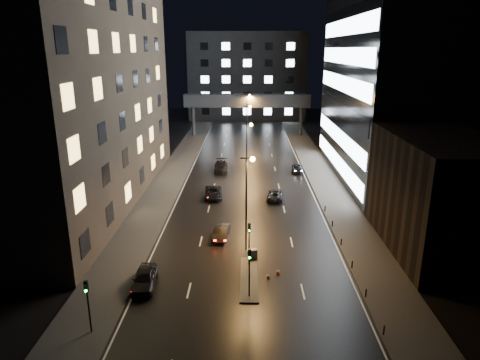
# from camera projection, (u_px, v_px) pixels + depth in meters

# --- Properties ---
(ground) EXTENTS (160.00, 160.00, 0.00)m
(ground) POSITION_uv_depth(u_px,v_px,m) (247.00, 169.00, 75.70)
(ground) COLOR black
(ground) RESTS_ON ground
(sidewalk_left) EXTENTS (5.00, 110.00, 0.15)m
(sidewalk_left) POSITION_uv_depth(u_px,v_px,m) (172.00, 176.00, 71.11)
(sidewalk_left) COLOR #383533
(sidewalk_left) RESTS_ON ground
(sidewalk_right) EXTENTS (5.00, 110.00, 0.15)m
(sidewalk_right) POSITION_uv_depth(u_px,v_px,m) (322.00, 177.00, 70.70)
(sidewalk_right) COLOR #383533
(sidewalk_right) RESTS_ON ground
(building_left) EXTENTS (15.00, 48.00, 40.00)m
(building_left) POSITION_uv_depth(u_px,v_px,m) (72.00, 51.00, 54.89)
(building_left) COLOR #2D2319
(building_left) RESTS_ON ground
(building_right_low) EXTENTS (10.00, 18.00, 12.00)m
(building_right_low) POSITION_uv_depth(u_px,v_px,m) (440.00, 194.00, 43.99)
(building_right_low) COLOR black
(building_right_low) RESTS_ON ground
(building_right_glass) EXTENTS (20.00, 36.00, 45.00)m
(building_right_glass) POSITION_uv_depth(u_px,v_px,m) (412.00, 34.00, 64.86)
(building_right_glass) COLOR black
(building_right_glass) RESTS_ON ground
(building_far) EXTENTS (34.00, 14.00, 25.00)m
(building_far) POSITION_uv_depth(u_px,v_px,m) (247.00, 76.00, 127.45)
(building_far) COLOR #333335
(building_far) RESTS_ON ground
(skybridge) EXTENTS (30.00, 3.00, 10.00)m
(skybridge) POSITION_uv_depth(u_px,v_px,m) (247.00, 101.00, 101.92)
(skybridge) COLOR #333335
(skybridge) RESTS_ON ground
(median_island) EXTENTS (1.60, 8.00, 0.15)m
(median_island) POSITION_uv_depth(u_px,v_px,m) (249.00, 279.00, 39.36)
(median_island) COLOR #383533
(median_island) RESTS_ON ground
(traffic_signal_near) EXTENTS (0.28, 0.34, 4.40)m
(traffic_signal_near) POSITION_uv_depth(u_px,v_px,m) (249.00, 237.00, 40.86)
(traffic_signal_near) COLOR black
(traffic_signal_near) RESTS_ON median_island
(traffic_signal_far) EXTENTS (0.28, 0.34, 4.40)m
(traffic_signal_far) POSITION_uv_depth(u_px,v_px,m) (249.00, 265.00, 35.60)
(traffic_signal_far) COLOR black
(traffic_signal_far) RESTS_ON median_island
(traffic_signal_corner) EXTENTS (0.28, 0.34, 4.40)m
(traffic_signal_corner) POSITION_uv_depth(u_px,v_px,m) (88.00, 299.00, 31.06)
(traffic_signal_corner) COLOR black
(traffic_signal_corner) RESTS_ON ground
(bollard_row) EXTENTS (0.12, 25.12, 0.90)m
(bollard_row) POSITION_uv_depth(u_px,v_px,m) (346.00, 253.00, 43.39)
(bollard_row) COLOR black
(bollard_row) RESTS_ON ground
(streetlight_near) EXTENTS (1.45, 0.50, 10.15)m
(streetlight_near) POSITION_uv_depth(u_px,v_px,m) (248.00, 192.00, 43.21)
(streetlight_near) COLOR black
(streetlight_near) RESTS_ON ground
(streetlight_mid_a) EXTENTS (1.45, 0.50, 10.15)m
(streetlight_mid_a) POSITION_uv_depth(u_px,v_px,m) (248.00, 148.00, 62.32)
(streetlight_mid_a) COLOR black
(streetlight_mid_a) RESTS_ON ground
(streetlight_mid_b) EXTENTS (1.45, 0.50, 10.15)m
(streetlight_mid_b) POSITION_uv_depth(u_px,v_px,m) (248.00, 125.00, 81.43)
(streetlight_mid_b) COLOR black
(streetlight_mid_b) RESTS_ON ground
(streetlight_far) EXTENTS (1.45, 0.50, 10.15)m
(streetlight_far) POSITION_uv_depth(u_px,v_px,m) (248.00, 110.00, 100.55)
(streetlight_far) COLOR black
(streetlight_far) RESTS_ON ground
(car_away_a) EXTENTS (2.22, 4.90, 1.63)m
(car_away_a) POSITION_uv_depth(u_px,v_px,m) (145.00, 278.00, 37.94)
(car_away_a) COLOR black
(car_away_a) RESTS_ON ground
(car_away_b) EXTENTS (1.98, 4.38, 1.40)m
(car_away_b) POSITION_uv_depth(u_px,v_px,m) (221.00, 233.00, 47.67)
(car_away_b) COLOR black
(car_away_b) RESTS_ON ground
(car_away_c) EXTENTS (2.84, 5.42, 1.46)m
(car_away_c) POSITION_uv_depth(u_px,v_px,m) (213.00, 193.00, 60.88)
(car_away_c) COLOR black
(car_away_c) RESTS_ON ground
(car_away_d) EXTENTS (2.51, 5.75, 1.64)m
(car_away_d) POSITION_uv_depth(u_px,v_px,m) (221.00, 166.00, 74.02)
(car_away_d) COLOR black
(car_away_d) RESTS_ON ground
(car_toward_a) EXTENTS (2.62, 4.87, 1.30)m
(car_toward_a) POSITION_uv_depth(u_px,v_px,m) (275.00, 195.00, 60.23)
(car_toward_a) COLOR black
(car_toward_a) RESTS_ON ground
(car_toward_b) EXTENTS (2.32, 4.66, 1.30)m
(car_toward_b) POSITION_uv_depth(u_px,v_px,m) (297.00, 168.00, 73.71)
(car_toward_b) COLOR black
(car_toward_b) RESTS_ON ground
(utility_cabinet) EXTENTS (0.89, 0.71, 1.06)m
(utility_cabinet) POSITION_uv_depth(u_px,v_px,m) (253.00, 254.00, 42.71)
(utility_cabinet) COLOR #49494C
(utility_cabinet) RESTS_ON median_island
(cone_a) EXTENTS (0.47, 0.47, 0.56)m
(cone_a) POSITION_uv_depth(u_px,v_px,m) (278.00, 272.00, 40.12)
(cone_a) COLOR #FF370D
(cone_a) RESTS_ON ground
(cone_b) EXTENTS (0.38, 0.38, 0.53)m
(cone_b) POSITION_uv_depth(u_px,v_px,m) (268.00, 276.00, 39.43)
(cone_b) COLOR orange
(cone_b) RESTS_ON ground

